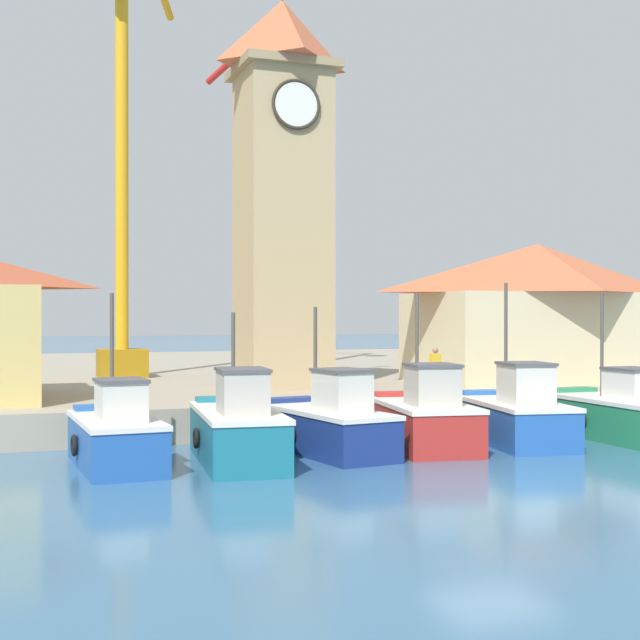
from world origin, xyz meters
The scene contains 13 objects.
ground_plane centered at (0.00, 0.00, 0.00)m, with size 300.00×300.00×0.00m, color #386689.
quay_wharf centered at (0.00, 28.51, 0.50)m, with size 120.00×40.00×1.01m, color #9E937F.
fishing_boat_far_left centered at (-7.14, 5.25, 0.76)m, with size 2.03×4.52×4.19m.
fishing_boat_left_outer centered at (-4.24, 4.90, 0.82)m, with size 2.34×5.24×3.72m.
fishing_boat_left_inner centered at (-1.63, 5.56, 0.77)m, with size 2.53×5.08×3.87m.
fishing_boat_mid_left centered at (1.17, 5.53, 0.81)m, with size 2.67×4.81×4.25m.
fishing_boat_center centered at (4.05, 5.54, 0.79)m, with size 2.74×5.12×4.60m.
fishing_boat_mid_right centered at (7.35, 5.32, 0.76)m, with size 2.08×4.99×4.29m.
clock_tower centered at (-0.17, 14.31, 8.41)m, with size 3.48×3.48×15.64m.
warehouse_right centered at (10.57, 14.33, 3.84)m, with size 10.05×6.04×5.52m.
port_crane_near centered at (3.94, 27.06, 7.96)m, with size 4.44×6.48×18.43m.
port_crane_far centered at (-4.84, 22.39, 9.16)m, with size 4.39×7.49×21.57m.
dock_worker_near_tower centered at (3.35, 9.14, 1.85)m, with size 0.34×0.22×1.62m.
Camera 1 is at (-9.66, -16.46, 3.62)m, focal length 50.00 mm.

